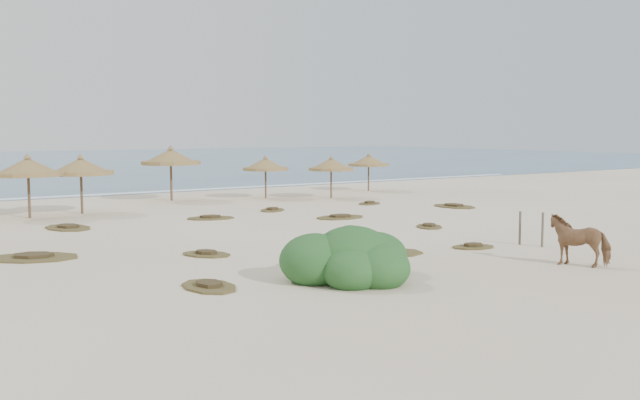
% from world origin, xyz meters
% --- Properties ---
extents(ground, '(160.00, 160.00, 0.00)m').
position_xyz_m(ground, '(0.00, 0.00, 0.00)').
color(ground, beige).
rests_on(ground, ground).
extents(foam_line, '(70.00, 0.60, 0.01)m').
position_xyz_m(foam_line, '(0.00, 26.00, 0.00)').
color(foam_line, white).
rests_on(foam_line, ground).
extents(palapa_1, '(3.98, 3.98, 3.00)m').
position_xyz_m(palapa_1, '(-7.79, 15.81, 2.32)').
color(palapa_1, brown).
rests_on(palapa_1, ground).
extents(palapa_2, '(4.09, 4.09, 2.92)m').
position_xyz_m(palapa_2, '(-5.29, 16.22, 2.26)').
color(palapa_2, brown).
rests_on(palapa_2, ground).
extents(palapa_3, '(3.92, 3.92, 3.19)m').
position_xyz_m(palapa_3, '(0.82, 19.91, 2.48)').
color(palapa_3, brown).
rests_on(palapa_3, ground).
extents(palapa_4, '(3.12, 3.12, 2.56)m').
position_xyz_m(palapa_4, '(9.30, 15.98, 1.98)').
color(palapa_4, brown).
rests_on(palapa_4, ground).
extents(palapa_5, '(2.85, 2.85, 2.58)m').
position_xyz_m(palapa_5, '(5.99, 18.04, 2.00)').
color(palapa_5, brown).
rests_on(palapa_5, ground).
extents(palapa_6, '(3.39, 3.39, 2.56)m').
position_xyz_m(palapa_6, '(14.32, 18.82, 1.99)').
color(palapa_6, brown).
rests_on(palapa_6, ground).
extents(horse, '(1.63, 1.97, 1.52)m').
position_xyz_m(horse, '(3.47, -5.54, 0.76)').
color(horse, '#9C6A47').
rests_on(horse, ground).
extents(fence_post_near, '(0.11, 0.11, 1.19)m').
position_xyz_m(fence_post_near, '(5.02, -1.95, 0.59)').
color(fence_post_near, brown).
rests_on(fence_post_near, ground).
extents(fence_post_far, '(0.11, 0.11, 1.21)m').
position_xyz_m(fence_post_far, '(5.23, -2.76, 0.61)').
color(fence_post_far, brown).
rests_on(fence_post_far, ground).
extents(bush, '(3.84, 3.38, 1.72)m').
position_xyz_m(bush, '(-3.52, -3.46, 0.56)').
color(bush, '#2B5D28').
rests_on(bush, ground).
extents(scrub_1, '(3.39, 2.99, 0.16)m').
position_xyz_m(scrub_1, '(-9.99, 4.78, 0.05)').
color(scrub_1, brown).
rests_on(scrub_1, ground).
extents(scrub_2, '(1.84, 2.03, 0.16)m').
position_xyz_m(scrub_2, '(-5.19, 2.26, 0.05)').
color(scrub_2, brown).
rests_on(scrub_2, ground).
extents(scrub_3, '(2.46, 1.63, 0.16)m').
position_xyz_m(scrub_3, '(4.16, 7.85, 0.05)').
color(scrub_3, brown).
rests_on(scrub_3, ground).
extents(scrub_4, '(1.79, 1.93, 0.16)m').
position_xyz_m(scrub_4, '(5.41, 3.19, 0.05)').
color(scrub_4, brown).
rests_on(scrub_4, ground).
extents(scrub_5, '(1.75, 2.63, 0.16)m').
position_xyz_m(scrub_5, '(11.94, 8.35, 0.05)').
color(scrub_5, brown).
rests_on(scrub_5, ground).
extents(scrub_6, '(2.06, 2.76, 0.16)m').
position_xyz_m(scrub_6, '(-7.25, 11.26, 0.05)').
color(scrub_6, brown).
rests_on(scrub_6, ground).
extents(scrub_7, '(2.06, 2.08, 0.16)m').
position_xyz_m(scrub_7, '(3.06, 12.20, 0.05)').
color(scrub_7, brown).
rests_on(scrub_7, ground).
extents(scrub_9, '(3.26, 2.92, 0.16)m').
position_xyz_m(scrub_9, '(-0.23, -0.66, 0.05)').
color(scrub_9, brown).
rests_on(scrub_9, ground).
extents(scrub_10, '(1.94, 1.69, 0.16)m').
position_xyz_m(scrub_10, '(9.11, 12.01, 0.05)').
color(scrub_10, brown).
rests_on(scrub_10, ground).
extents(scrub_11, '(1.32, 1.99, 0.16)m').
position_xyz_m(scrub_11, '(-7.16, -2.17, 0.05)').
color(scrub_11, brown).
rests_on(scrub_11, ground).
extents(scrub_12, '(1.76, 1.38, 0.16)m').
position_xyz_m(scrub_12, '(3.11, -1.54, 0.05)').
color(scrub_12, brown).
rests_on(scrub_12, ground).
extents(scrub_13, '(2.52, 2.02, 0.16)m').
position_xyz_m(scrub_13, '(-0.95, 10.94, 0.05)').
color(scrub_13, brown).
rests_on(scrub_13, ground).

